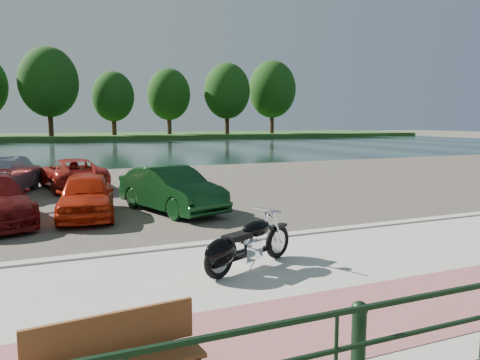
# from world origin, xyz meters

# --- Properties ---
(ground) EXTENTS (200.00, 200.00, 0.00)m
(ground) POSITION_xyz_m (0.00, 0.00, 0.00)
(ground) COLOR #595447
(ground) RESTS_ON ground
(promenade) EXTENTS (60.00, 6.00, 0.10)m
(promenade) POSITION_xyz_m (0.00, -1.00, 0.05)
(promenade) COLOR #A5A39B
(promenade) RESTS_ON ground
(pink_path) EXTENTS (60.00, 2.00, 0.01)m
(pink_path) POSITION_xyz_m (0.00, -2.50, 0.10)
(pink_path) COLOR #905155
(pink_path) RESTS_ON promenade
(kerb) EXTENTS (60.00, 0.30, 0.14)m
(kerb) POSITION_xyz_m (0.00, 2.00, 0.07)
(kerb) COLOR #A5A39B
(kerb) RESTS_ON ground
(parking_lot) EXTENTS (60.00, 18.00, 0.04)m
(parking_lot) POSITION_xyz_m (0.00, 11.00, 0.02)
(parking_lot) COLOR #3C3630
(parking_lot) RESTS_ON ground
(river) EXTENTS (120.00, 40.00, 0.00)m
(river) POSITION_xyz_m (0.00, 40.00, 0.00)
(river) COLOR black
(river) RESTS_ON ground
(far_bank) EXTENTS (120.00, 24.00, 0.60)m
(far_bank) POSITION_xyz_m (0.00, 72.00, 0.30)
(far_bank) COLOR #264E1B
(far_bank) RESTS_ON ground
(bollards) EXTENTS (10.68, 0.18, 0.81)m
(bollards) POSITION_xyz_m (-1.67, -3.70, 0.54)
(bollards) COLOR black
(bollards) RESTS_ON promenade
(far_trees) EXTENTS (70.25, 10.68, 12.52)m
(far_trees) POSITION_xyz_m (4.36, 65.79, 7.49)
(far_trees) COLOR #321E12
(far_trees) RESTS_ON far_bank
(motorcycle) EXTENTS (2.19, 1.19, 1.05)m
(motorcycle) POSITION_xyz_m (-1.27, -0.01, 0.56)
(motorcycle) COLOR black
(motorcycle) RESTS_ON promenade
(park_bench) EXTENTS (1.84, 0.63, 0.72)m
(park_bench) POSITION_xyz_m (-3.94, -2.88, 0.43)
(park_bench) COLOR brown
(park_bench) RESTS_ON promenade
(car_4) EXTENTS (1.99, 3.94, 1.29)m
(car_4) POSITION_xyz_m (-3.39, 6.39, 0.68)
(car_4) COLOR red
(car_4) RESTS_ON parking_lot
(car_5) EXTENTS (2.65, 4.42, 1.38)m
(car_5) POSITION_xyz_m (-0.92, 6.24, 0.73)
(car_5) COLOR #0E3315
(car_5) RESTS_ON parking_lot
(car_9) EXTENTS (2.68, 4.69, 1.46)m
(car_9) POSITION_xyz_m (-5.83, 12.02, 0.77)
(car_9) COLOR slate
(car_9) RESTS_ON parking_lot
(car_10) EXTENTS (2.72, 4.77, 1.25)m
(car_10) POSITION_xyz_m (-3.40, 12.60, 0.67)
(car_10) COLOR #AB251C
(car_10) RESTS_ON parking_lot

